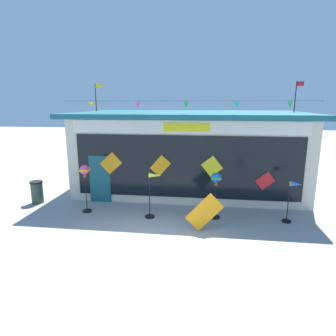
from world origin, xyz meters
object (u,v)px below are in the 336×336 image
kite_shop_building (190,149)px  wind_spinner_left (153,191)px  wind_spinner_center_right (293,194)px  display_kite_on_ground (204,212)px  trash_bin (37,192)px  wind_spinner_center_left (216,184)px  wind_spinner_far_left (85,175)px

kite_shop_building → wind_spinner_left: bearing=-103.9°
wind_spinner_left → wind_spinner_center_right: (4.93, 0.21, 0.03)m
display_kite_on_ground → kite_shop_building: bearing=98.5°
kite_shop_building → trash_bin: kite_shop_building is taller
wind_spinner_center_left → trash_bin: size_ratio=1.81×
wind_spinner_left → wind_spinner_center_left: size_ratio=0.99×
kite_shop_building → wind_spinner_center_left: (1.17, -4.17, -0.57)m
wind_spinner_center_right → wind_spinner_left: bearing=-177.5°
wind_spinner_center_left → display_kite_on_ground: size_ratio=1.46×
wind_spinner_center_right → wind_spinner_center_left: bearing=179.3°
wind_spinner_left → wind_spinner_center_right: size_ratio=1.12×
trash_bin → wind_spinner_far_left: bearing=-15.9°
kite_shop_building → wind_spinner_far_left: size_ratio=5.64×
trash_bin → display_kite_on_ground: size_ratio=0.81×
wind_spinner_center_left → wind_spinner_far_left: bearing=-179.9°
wind_spinner_far_left → wind_spinner_center_right: bearing=-0.2°
wind_spinner_center_left → wind_spinner_center_right: wind_spinner_center_left is taller
wind_spinner_left → display_kite_on_ground: 2.11m
wind_spinner_left → kite_shop_building: bearing=76.1°
wind_spinner_far_left → wind_spinner_center_right: wind_spinner_far_left is taller
wind_spinner_center_left → trash_bin: (-7.42, 0.70, -0.83)m
wind_spinner_far_left → trash_bin: size_ratio=1.97×
wind_spinner_far_left → wind_spinner_left: (2.67, -0.24, -0.47)m
wind_spinner_far_left → trash_bin: 2.77m
wind_spinner_left → display_kite_on_ground: wind_spinner_left is taller
wind_spinner_far_left → display_kite_on_ground: wind_spinner_far_left is taller
trash_bin → display_kite_on_ground: bearing=-14.5°
kite_shop_building → wind_spinner_center_left: 4.37m
wind_spinner_left → display_kite_on_ground: bearing=-24.9°
wind_spinner_far_left → wind_spinner_center_left: 4.94m
kite_shop_building → trash_bin: size_ratio=11.11×
wind_spinner_center_left → trash_bin: 7.50m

